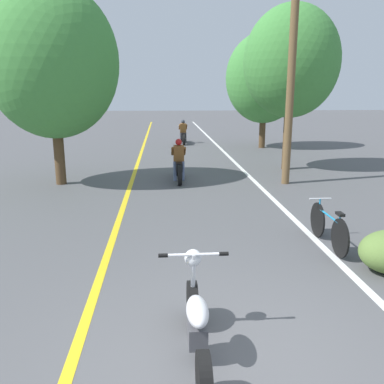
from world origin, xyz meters
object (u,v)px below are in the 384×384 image
at_px(roadside_tree_left, 52,62).
at_px(bicycle_parked, 328,227).
at_px(utility_pole, 291,74).
at_px(roadside_tree_right_far, 264,78).
at_px(roadside_tree_right_near, 292,62).
at_px(motorcycle_rider_lead, 179,165).
at_px(motorcycle_rider_far, 183,135).
at_px(motorcycle_foreground, 197,323).

xyz_separation_m(roadside_tree_left, bicycle_parked, (6.32, -5.82, -3.34)).
bearing_deg(utility_pole, roadside_tree_right_far, 81.32).
relative_size(roadside_tree_right_near, motorcycle_rider_lead, 2.80).
xyz_separation_m(roadside_tree_right_far, bicycle_parked, (-2.10, -13.85, -3.14)).
height_order(motorcycle_rider_lead, motorcycle_rider_far, motorcycle_rider_lead).
bearing_deg(roadside_tree_right_far, utility_pole, -98.68).
bearing_deg(motorcycle_rider_far, roadside_tree_right_near, -66.96).
height_order(roadside_tree_right_near, motorcycle_rider_far, roadside_tree_right_near).
bearing_deg(roadside_tree_right_near, motorcycle_rider_lead, -157.70).
relative_size(roadside_tree_right_near, roadside_tree_right_far, 1.02).
bearing_deg(bicycle_parked, roadside_tree_left, 137.36).
bearing_deg(motorcycle_rider_far, roadside_tree_right_far, -27.54).
bearing_deg(roadside_tree_right_far, bicycle_parked, -98.62).
relative_size(roadside_tree_right_near, motorcycle_foreground, 2.96).
relative_size(motorcycle_foreground, motorcycle_rider_lead, 0.95).
distance_m(motorcycle_rider_far, bicycle_parked, 16.06).
bearing_deg(motorcycle_rider_far, motorcycle_rider_lead, -93.79).
height_order(utility_pole, roadside_tree_right_far, utility_pole).
bearing_deg(roadside_tree_right_far, roadside_tree_right_near, -95.17).
relative_size(motorcycle_rider_far, bicycle_parked, 1.21).
distance_m(motorcycle_rider_lead, motorcycle_rider_far, 9.86).
relative_size(motorcycle_rider_lead, bicycle_parked, 1.19).
xyz_separation_m(roadside_tree_right_far, motorcycle_rider_far, (-4.02, 2.09, -3.01)).
xyz_separation_m(roadside_tree_right_near, roadside_tree_right_far, (0.55, 6.06, -0.37)).
bearing_deg(motorcycle_foreground, roadside_tree_right_near, 68.48).
relative_size(utility_pole, bicycle_parked, 3.73).
bearing_deg(roadside_tree_left, roadside_tree_right_far, 43.63).
distance_m(roadside_tree_left, motorcycle_foreground, 10.18).
distance_m(roadside_tree_left, motorcycle_rider_far, 11.50).
relative_size(utility_pole, roadside_tree_right_near, 1.12).
bearing_deg(motorcycle_rider_lead, roadside_tree_right_far, 58.93).
distance_m(roadside_tree_right_near, motorcycle_foreground, 12.24).
bearing_deg(roadside_tree_left, utility_pole, -3.66).
relative_size(roadside_tree_right_near, roadside_tree_left, 0.98).
bearing_deg(motorcycle_foreground, roadside_tree_left, 111.74).
xyz_separation_m(roadside_tree_left, motorcycle_rider_far, (4.41, 10.12, -3.21)).
bearing_deg(roadside_tree_left, roadside_tree_right_near, 14.06).
relative_size(roadside_tree_left, motorcycle_rider_far, 2.82).
relative_size(utility_pole, motorcycle_rider_lead, 3.13).
height_order(roadside_tree_right_far, motorcycle_foreground, roadside_tree_right_far).
xyz_separation_m(roadside_tree_right_near, bicycle_parked, (-1.55, -7.79, -3.50)).
height_order(roadside_tree_right_far, motorcycle_rider_far, roadside_tree_right_far).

